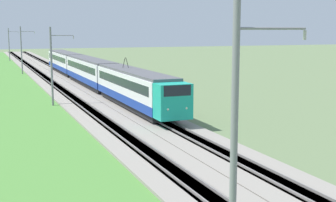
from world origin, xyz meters
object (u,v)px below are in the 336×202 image
Objects in this scene: catenary_mast_near at (236,147)px; catenary_mast_mid at (52,66)px; catenary_mast_far at (22,50)px; passenger_train at (90,70)px; catenary_mast_distant at (9,44)px.

catenary_mast_mid is (38.44, -0.00, -0.33)m from catenary_mast_near.
catenary_mast_near is 1.08× the size of catenary_mast_mid.
catenary_mast_mid is 38.44m from catenary_mast_far.
catenary_mast_near reaches higher than passenger_train.
catenary_mast_near is 1.05× the size of catenary_mast_far.
catenary_mast_near is (-53.55, 7.28, 2.24)m from passenger_train.
catenary_mast_near reaches higher than catenary_mast_far.
passenger_train is 7.52× the size of catenary_mast_mid.
catenary_mast_far is (23.32, 7.27, 2.04)m from passenger_train.
catenary_mast_near is at bearing 180.00° from catenary_mast_distant.
catenary_mast_far is (38.44, 0.00, 0.13)m from catenary_mast_mid.
catenary_mast_mid is 76.87m from catenary_mast_distant.
catenary_mast_near is at bearing 180.00° from catenary_mast_far.
catenary_mast_far is at bearing 0.00° from catenary_mast_mid.
catenary_mast_near is at bearing -7.74° from passenger_train.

